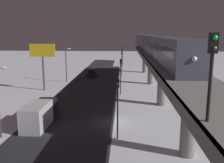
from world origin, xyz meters
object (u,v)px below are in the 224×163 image
subway_train (149,42)px  commercial_billboard (43,55)px  sedan_black (92,74)px  traffic_light_far (122,60)px  traffic_light_distant (122,54)px  box_truck (40,114)px  traffic_light_mid (121,72)px  rail_signal (212,62)px  traffic_light_near (118,100)px

subway_train → commercial_billboard: subway_train is taller
sedan_black → commercial_billboard: 17.90m
traffic_light_far → traffic_light_distant: bearing=-90.0°
subway_train → traffic_light_distant: bearing=-74.2°
box_truck → traffic_light_far: 35.12m
sedan_black → traffic_light_distant: 21.00m
traffic_light_mid → sedan_black: bearing=-67.4°
traffic_light_far → box_truck: bearing=74.3°
subway_train → rail_signal: 46.59m
traffic_light_near → traffic_light_distant: (0.00, -55.97, 0.00)m
traffic_light_far → traffic_light_distant: same height
sedan_black → traffic_light_distant: bearing=-111.2°
rail_signal → sedan_black: rail_signal is taller
traffic_light_mid → commercial_billboard: (14.83, -2.83, 2.63)m
box_truck → subway_train: bearing=-118.1°
subway_train → traffic_light_far: bearing=-31.5°
commercial_billboard → sedan_black: bearing=-115.8°
traffic_light_near → commercial_billboard: 26.24m
commercial_billboard → subway_train: bearing=-150.7°
traffic_light_near → traffic_light_distant: bearing=-90.0°
rail_signal → traffic_light_far: 50.96m
box_truck → traffic_light_near: size_ratio=1.16×
traffic_light_near → traffic_light_mid: size_ratio=1.00×
traffic_light_near → traffic_light_mid: bearing=-90.0°
rail_signal → traffic_light_near: size_ratio=0.62×
rail_signal → box_truck: bearing=-50.3°
subway_train → traffic_light_far: size_ratio=11.57×
box_truck → traffic_light_mid: size_ratio=1.16×
traffic_light_near → commercial_billboard: size_ratio=0.72×
sedan_black → traffic_light_far: (-7.50, -0.66, 3.40)m
traffic_light_far → sedan_black: bearing=5.0°
rail_signal → traffic_light_distant: (4.45, -69.12, -5.49)m
traffic_light_mid → rail_signal: bearing=98.0°
traffic_light_mid → traffic_light_distant: 37.31m
sedan_black → traffic_light_mid: 19.79m
box_truck → rail_signal: bearing=129.7°
traffic_light_distant → subway_train: bearing=105.8°
subway_train → rail_signal: bearing=87.6°
subway_train → box_truck: subway_train is taller
box_truck → traffic_light_near: traffic_light_near is taller
box_truck → commercial_billboard: 19.43m
commercial_billboard → traffic_light_distant: bearing=-113.3°
box_truck → traffic_light_far: size_ratio=1.16×
sedan_black → traffic_light_distant: (-7.50, -19.31, 3.40)m
box_truck → traffic_light_far: traffic_light_far is taller
rail_signal → box_truck: (13.95, -16.78, -8.34)m
rail_signal → commercial_billboard: (19.28, -34.64, -2.86)m
traffic_light_far → rail_signal: bearing=95.0°
sedan_black → traffic_light_far: bearing=-175.0°
traffic_light_near → traffic_light_distant: size_ratio=1.00×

